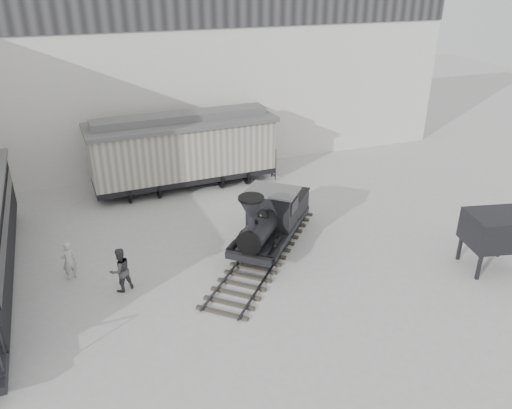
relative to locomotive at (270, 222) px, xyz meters
name	(u,v)px	position (x,y,z in m)	size (l,w,h in m)	color
ground	(272,301)	(-1.35, -3.67, -1.19)	(90.00, 90.00, 0.00)	#9E9E9B
north_wall	(176,73)	(-1.35, 11.31, 4.37)	(34.00, 2.51, 11.00)	silver
locomotive	(270,222)	(0.00, 0.00, 0.00)	(7.45, 8.17, 3.21)	#272420
boxcar	(183,149)	(-1.91, 7.91, 0.97)	(10.15, 3.55, 4.11)	black
visitor_a	(69,261)	(-8.15, 0.40, -0.39)	(0.58, 0.38, 1.60)	#B4B4AA
visitor_b	(120,270)	(-6.37, -1.09, -0.31)	(0.85, 0.66, 1.75)	#3F3F40
coal_hopper	(495,234)	(7.70, -4.59, 0.36)	(2.51, 2.21, 2.38)	black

